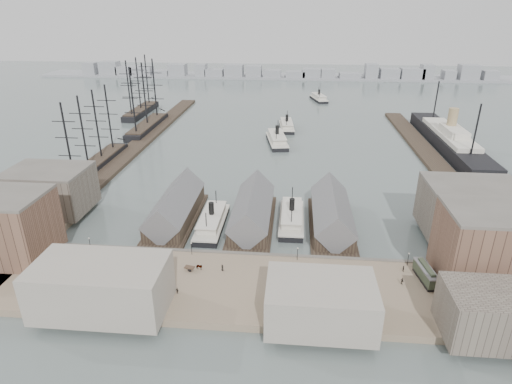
# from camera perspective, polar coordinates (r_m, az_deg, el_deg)

# --- Properties ---
(ground) EXTENTS (900.00, 900.00, 0.00)m
(ground) POSITION_cam_1_polar(r_m,az_deg,el_deg) (129.17, -1.23, -7.76)
(ground) COLOR #515E5D
(ground) RESTS_ON ground
(quay) EXTENTS (180.00, 30.00, 2.00)m
(quay) POSITION_cam_1_polar(r_m,az_deg,el_deg) (112.10, -2.40, -12.61)
(quay) COLOR #7D6A54
(quay) RESTS_ON ground
(seawall) EXTENTS (180.00, 1.20, 2.30)m
(seawall) POSITION_cam_1_polar(r_m,az_deg,el_deg) (124.17, -1.50, -8.55)
(seawall) COLOR #59544C
(seawall) RESTS_ON ground
(west_wharf) EXTENTS (10.00, 220.00, 1.60)m
(west_wharf) POSITION_cam_1_polar(r_m,az_deg,el_deg) (234.24, -15.27, 6.27)
(west_wharf) COLOR #2D231C
(west_wharf) RESTS_ON ground
(east_wharf) EXTENTS (10.00, 180.00, 1.60)m
(east_wharf) POSITION_cam_1_polar(r_m,az_deg,el_deg) (220.21, 22.25, 4.23)
(east_wharf) COLOR #2D231C
(east_wharf) RESTS_ON ground
(ferry_shed_west) EXTENTS (14.00, 42.00, 12.60)m
(ferry_shed_west) POSITION_cam_1_polar(r_m,az_deg,el_deg) (146.33, -10.68, -2.16)
(ferry_shed_west) COLOR #2D231C
(ferry_shed_west) RESTS_ON ground
(ferry_shed_center) EXTENTS (14.00, 42.00, 12.60)m
(ferry_shed_center) POSITION_cam_1_polar(r_m,az_deg,el_deg) (141.66, -0.49, -2.62)
(ferry_shed_center) COLOR #2D231C
(ferry_shed_center) RESTS_ON ground
(ferry_shed_east) EXTENTS (14.00, 42.00, 12.60)m
(ferry_shed_east) POSITION_cam_1_polar(r_m,az_deg,el_deg) (141.70, 10.05, -3.00)
(ferry_shed_east) COLOR #2D231C
(ferry_shed_east) RESTS_ON ground
(warehouse_west_back) EXTENTS (26.00, 20.00, 14.00)m
(warehouse_west_back) POSITION_cam_1_polar(r_m,az_deg,el_deg) (162.86, -25.77, 0.19)
(warehouse_west_back) COLOR #60564C
(warehouse_west_back) RESTS_ON west_land
(warehouse_east_front) EXTENTS (30.00, 18.00, 19.00)m
(warehouse_east_front) POSITION_cam_1_polar(r_m,az_deg,el_deg) (124.29, 30.07, -6.51)
(warehouse_east_front) COLOR brown
(warehouse_east_front) RESTS_ON east_land
(warehouse_east_back) EXTENTS (28.00, 20.00, 15.00)m
(warehouse_east_back) POSITION_cam_1_polar(r_m,az_deg,el_deg) (147.96, 26.66, -2.03)
(warehouse_east_back) COLOR #60564C
(warehouse_east_back) RESTS_ON east_land
(street_bldg_center) EXTENTS (24.00, 16.00, 10.00)m
(street_bldg_center) POSITION_cam_1_polar(r_m,az_deg,el_deg) (98.44, 8.59, -14.40)
(street_bldg_center) COLOR gray
(street_bldg_center) RESTS_ON quay
(street_bldg_west) EXTENTS (30.00, 16.00, 12.00)m
(street_bldg_west) POSITION_cam_1_polar(r_m,az_deg,el_deg) (106.55, -19.92, -11.77)
(street_bldg_west) COLOR gray
(street_bldg_west) RESTS_ON quay
(street_bldg_east) EXTENTS (18.00, 14.00, 11.00)m
(street_bldg_east) POSITION_cam_1_polar(r_m,az_deg,el_deg) (105.84, 28.51, -14.06)
(street_bldg_east) COLOR #60564C
(street_bldg_east) RESTS_ON quay
(lamp_post_far_w) EXTENTS (0.44, 0.44, 3.92)m
(lamp_post_far_w) POSITION_cam_1_polar(r_m,az_deg,el_deg) (133.30, -21.32, -6.14)
(lamp_post_far_w) COLOR black
(lamp_post_far_w) RESTS_ON quay
(lamp_post_near_w) EXTENTS (0.44, 0.44, 3.92)m
(lamp_post_near_w) POSITION_cam_1_polar(r_m,az_deg,el_deg) (123.28, -8.61, -7.15)
(lamp_post_near_w) COLOR black
(lamp_post_near_w) RESTS_ON quay
(lamp_post_near_e) EXTENTS (0.44, 0.44, 3.92)m
(lamp_post_near_e) POSITION_cam_1_polar(r_m,az_deg,el_deg) (120.12, 5.57, -7.87)
(lamp_post_near_e) COLOR black
(lamp_post_near_e) RESTS_ON quay
(lamp_post_far_e) EXTENTS (0.44, 0.44, 3.92)m
(lamp_post_far_e) POSITION_cam_1_polar(r_m,az_deg,el_deg) (124.34, 19.67, -8.11)
(lamp_post_far_e) COLOR black
(lamp_post_far_e) RESTS_ON quay
(far_shore) EXTENTS (500.00, 40.00, 15.72)m
(far_shore) POSITION_cam_1_polar(r_m,az_deg,el_deg) (448.48, 3.42, 15.41)
(far_shore) COLOR gray
(far_shore) RESTS_ON ground
(ferry_docked_west) EXTENTS (7.99, 26.63, 9.51)m
(ferry_docked_west) POSITION_cam_1_polar(r_m,az_deg,el_deg) (141.34, -5.89, -3.91)
(ferry_docked_west) COLOR black
(ferry_docked_west) RESTS_ON ground
(ferry_docked_east) EXTENTS (7.98, 26.61, 9.50)m
(ferry_docked_east) POSITION_cam_1_polar(r_m,az_deg,el_deg) (143.82, 4.76, -3.36)
(ferry_docked_east) COLOR black
(ferry_docked_east) RESTS_ON ground
(ferry_open_near) EXTENTS (13.85, 30.40, 10.47)m
(ferry_open_near) POSITION_cam_1_polar(r_m,az_deg,el_deg) (227.82, 2.82, 7.03)
(ferry_open_near) COLOR black
(ferry_open_near) RESTS_ON ground
(ferry_open_mid) EXTENTS (9.98, 26.21, 9.15)m
(ferry_open_mid) POSITION_cam_1_polar(r_m,az_deg,el_deg) (256.75, 4.12, 8.83)
(ferry_open_mid) COLOR black
(ferry_open_mid) RESTS_ON ground
(ferry_open_far) EXTENTS (13.97, 26.61, 9.11)m
(ferry_open_far) POSITION_cam_1_polar(r_m,az_deg,el_deg) (340.53, 8.37, 12.31)
(ferry_open_far) COLOR black
(ferry_open_far) RESTS_ON ground
(sailing_ship_near) EXTENTS (8.26, 56.93, 33.98)m
(sailing_ship_near) POSITION_cam_1_polar(r_m,az_deg,el_deg) (204.47, -20.60, 3.58)
(sailing_ship_near) COLOR black
(sailing_ship_near) RESTS_ON ground
(sailing_ship_mid) EXTENTS (9.34, 53.98, 38.41)m
(sailing_ship_mid) POSITION_cam_1_polar(r_m,az_deg,el_deg) (262.25, -14.25, 8.63)
(sailing_ship_mid) COLOR black
(sailing_ship_mid) RESTS_ON ground
(sailing_ship_far) EXTENTS (8.98, 49.87, 36.91)m
(sailing_ship_far) POSITION_cam_1_polar(r_m,az_deg,el_deg) (303.61, -15.07, 10.50)
(sailing_ship_far) COLOR black
(sailing_ship_far) RESTS_ON ground
(ocean_steamer) EXTENTS (13.93, 101.79, 20.36)m
(ocean_steamer) POSITION_cam_1_polar(r_m,az_deg,el_deg) (241.82, 24.31, 6.42)
(ocean_steamer) COLOR black
(ocean_steamer) RESTS_ON ground
(tram) EXTENTS (4.30, 10.97, 3.80)m
(tram) POSITION_cam_1_polar(r_m,az_deg,el_deg) (119.85, 21.66, -10.15)
(tram) COLOR black
(tram) RESTS_ON quay
(horse_cart_left) EXTENTS (4.86, 2.73, 1.65)m
(horse_cart_left) POSITION_cam_1_polar(r_m,az_deg,el_deg) (120.49, -16.45, -9.79)
(horse_cart_left) COLOR black
(horse_cart_left) RESTS_ON quay
(horse_cart_center) EXTENTS (5.05, 2.35, 1.70)m
(horse_cart_center) POSITION_cam_1_polar(r_m,az_deg,el_deg) (117.39, -7.93, -9.90)
(horse_cart_center) COLOR black
(horse_cart_center) RESTS_ON quay
(horse_cart_right) EXTENTS (4.59, 1.64, 1.53)m
(horse_cart_right) POSITION_cam_1_polar(r_m,az_deg,el_deg) (106.47, 8.60, -13.93)
(horse_cart_right) COLOR black
(horse_cart_right) RESTS_ON quay
(pedestrian_0) EXTENTS (0.75, 0.70, 1.68)m
(pedestrian_0) POSITION_cam_1_polar(r_m,az_deg,el_deg) (131.41, -20.35, -7.37)
(pedestrian_0) COLOR black
(pedestrian_0) RESTS_ON quay
(pedestrian_1) EXTENTS (0.84, 0.67, 1.65)m
(pedestrian_1) POSITION_cam_1_polar(r_m,az_deg,el_deg) (125.47, -22.73, -9.34)
(pedestrian_1) COLOR black
(pedestrian_1) RESTS_ON quay
(pedestrian_2) EXTENTS (1.18, 0.74, 1.76)m
(pedestrian_2) POSITION_cam_1_polar(r_m,az_deg,el_deg) (125.88, -12.91, -7.80)
(pedestrian_2) COLOR black
(pedestrian_2) RESTS_ON quay
(pedestrian_3) EXTENTS (0.99, 0.77, 1.57)m
(pedestrian_3) POSITION_cam_1_polar(r_m,az_deg,el_deg) (109.70, -10.46, -12.81)
(pedestrian_3) COLOR black
(pedestrian_3) RESTS_ON quay
(pedestrian_4) EXTENTS (0.95, 1.05, 1.80)m
(pedestrian_4) POSITION_cam_1_polar(r_m,az_deg,el_deg) (116.38, -4.51, -10.02)
(pedestrian_4) COLOR black
(pedestrian_4) RESTS_ON quay
(pedestrian_5) EXTENTS (0.74, 0.66, 1.66)m
(pedestrian_5) POSITION_cam_1_polar(r_m,az_deg,el_deg) (108.38, 5.48, -12.95)
(pedestrian_5) COLOR black
(pedestrian_5) RESTS_ON quay
(pedestrian_6) EXTENTS (0.88, 0.74, 1.62)m
(pedestrian_6) POSITION_cam_1_polar(r_m,az_deg,el_deg) (116.16, 9.56, -10.44)
(pedestrian_6) COLOR black
(pedestrian_6) RESTS_ON quay
(pedestrian_7) EXTENTS (0.85, 1.27, 1.83)m
(pedestrian_7) POSITION_cam_1_polar(r_m,az_deg,el_deg) (108.84, 15.89, -13.66)
(pedestrian_7) COLOR black
(pedestrian_7) RESTS_ON quay
(pedestrian_8) EXTENTS (0.48, 1.02, 1.70)m
(pedestrian_8) POSITION_cam_1_polar(r_m,az_deg,el_deg) (122.24, 19.06, -9.63)
(pedestrian_8) COLOR black
(pedestrian_8) RESTS_ON quay
(pedestrian_9) EXTENTS (0.93, 0.65, 1.82)m
(pedestrian_9) POSITION_cam_1_polar(r_m,az_deg,el_deg) (113.40, 24.40, -13.39)
(pedestrian_9) COLOR black
(pedestrian_9) RESTS_ON quay
(pedestrian_10) EXTENTS (0.96, 1.13, 1.81)m
(pedestrian_10) POSITION_cam_1_polar(r_m,az_deg,el_deg) (117.02, 18.90, -11.19)
(pedestrian_10) COLOR black
(pedestrian_10) RESTS_ON quay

